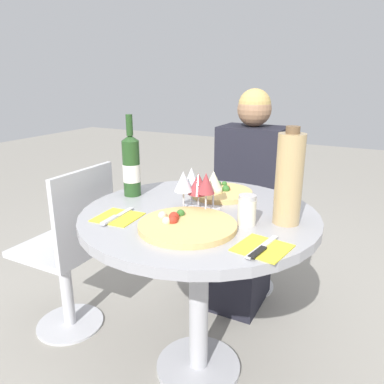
# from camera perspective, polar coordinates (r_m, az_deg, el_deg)

# --- Properties ---
(ground_plane) EXTENTS (12.00, 12.00, 0.00)m
(ground_plane) POSITION_cam_1_polar(r_m,az_deg,el_deg) (1.84, 0.96, -25.23)
(ground_plane) COLOR gray
(ground_plane) RESTS_ON ground
(dining_table) EXTENTS (0.91, 0.91, 0.74)m
(dining_table) POSITION_cam_1_polar(r_m,az_deg,el_deg) (1.49, 1.08, -7.43)
(dining_table) COLOR #B2B2B7
(dining_table) RESTS_ON ground_plane
(chair_behind_diner) EXTENTS (0.37, 0.37, 0.85)m
(chair_behind_diner) POSITION_cam_1_polar(r_m,az_deg,el_deg) (2.27, 9.15, -3.98)
(chair_behind_diner) COLOR silver
(chair_behind_diner) RESTS_ON ground_plane
(seated_diner) EXTENTS (0.35, 0.48, 1.18)m
(seated_diner) POSITION_cam_1_polar(r_m,az_deg,el_deg) (2.11, 8.03, -2.66)
(seated_diner) COLOR black
(seated_diner) RESTS_ON ground_plane
(chair_empty_side) EXTENTS (0.37, 0.37, 0.85)m
(chair_empty_side) POSITION_cam_1_polar(r_m,az_deg,el_deg) (1.91, -17.96, -8.87)
(chair_empty_side) COLOR silver
(chair_empty_side) RESTS_ON ground_plane
(pizza_large) EXTENTS (0.34, 0.34, 0.05)m
(pizza_large) POSITION_cam_1_polar(r_m,az_deg,el_deg) (1.29, -0.87, -5.07)
(pizza_large) COLOR #DBB26B
(pizza_large) RESTS_ON dining_table
(pizza_small_far) EXTENTS (0.27, 0.27, 0.05)m
(pizza_small_far) POSITION_cam_1_polar(r_m,az_deg,el_deg) (1.64, 4.43, -0.03)
(pizza_small_far) COLOR #DBB26B
(pizza_small_far) RESTS_ON dining_table
(wine_bottle) EXTENTS (0.08, 0.08, 0.35)m
(wine_bottle) POSITION_cam_1_polar(r_m,az_deg,el_deg) (1.63, -9.23, 3.97)
(wine_bottle) COLOR #23471E
(wine_bottle) RESTS_ON dining_table
(tall_carafe) EXTENTS (0.09, 0.09, 0.34)m
(tall_carafe) POSITION_cam_1_polar(r_m,az_deg,el_deg) (1.33, 14.57, 1.97)
(tall_carafe) COLOR tan
(tall_carafe) RESTS_ON dining_table
(sugar_shaker) EXTENTS (0.06, 0.06, 0.11)m
(sugar_shaker) POSITION_cam_1_polar(r_m,az_deg,el_deg) (1.32, 8.38, -2.75)
(sugar_shaker) COLOR silver
(sugar_shaker) RESTS_ON dining_table
(wine_glass_back_left) EXTENTS (0.07, 0.07, 0.16)m
(wine_glass_back_left) POSITION_cam_1_polar(r_m,az_deg,el_deg) (1.48, -0.08, 2.14)
(wine_glass_back_left) COLOR silver
(wine_glass_back_left) RESTS_ON dining_table
(wine_glass_back_right) EXTENTS (0.06, 0.06, 0.15)m
(wine_glass_back_right) POSITION_cam_1_polar(r_m,az_deg,el_deg) (1.44, 3.30, 1.75)
(wine_glass_back_right) COLOR silver
(wine_glass_back_right) RESTS_ON dining_table
(wine_glass_center) EXTENTS (0.08, 0.08, 0.15)m
(wine_glass_center) POSITION_cam_1_polar(r_m,az_deg,el_deg) (1.44, 1.00, 1.21)
(wine_glass_center) COLOR silver
(wine_glass_center) RESTS_ON dining_table
(wine_glass_front_left) EXTENTS (0.07, 0.07, 0.16)m
(wine_glass_front_left) POSITION_cam_1_polar(r_m,az_deg,el_deg) (1.43, -1.33, 1.52)
(wine_glass_front_left) COLOR silver
(wine_glass_front_left) RESTS_ON dining_table
(wine_glass_front_right) EXTENTS (0.07, 0.07, 0.16)m
(wine_glass_front_right) POSITION_cam_1_polar(r_m,az_deg,el_deg) (1.38, 2.15, 1.18)
(wine_glass_front_right) COLOR silver
(wine_glass_front_right) RESTS_ON dining_table
(place_setting_left) EXTENTS (0.16, 0.19, 0.01)m
(place_setting_left) POSITION_cam_1_polar(r_m,az_deg,el_deg) (1.41, -11.32, -3.77)
(place_setting_left) COLOR yellow
(place_setting_left) RESTS_ON dining_table
(place_setting_right) EXTENTS (0.17, 0.19, 0.01)m
(place_setting_right) POSITION_cam_1_polar(r_m,az_deg,el_deg) (1.16, 10.64, -8.37)
(place_setting_right) COLOR yellow
(place_setting_right) RESTS_ON dining_table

